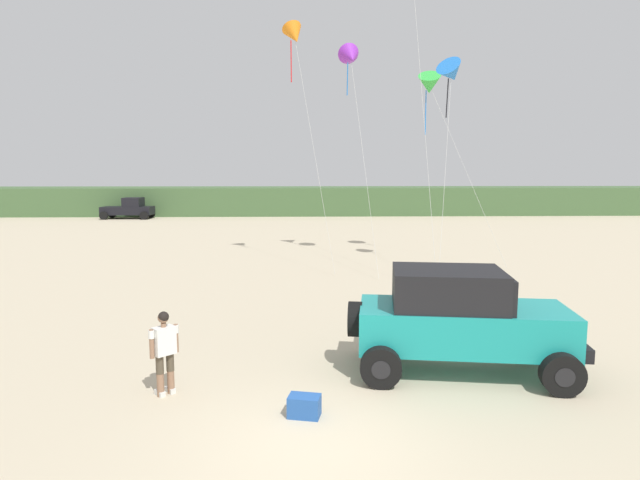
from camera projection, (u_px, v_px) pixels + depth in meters
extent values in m
plane|color=#C1B293|center=(317.00, 444.00, 8.42)|extent=(220.00, 220.00, 0.00)
cube|color=#426038|center=(334.00, 200.00, 55.67)|extent=(90.00, 8.07, 2.77)
cube|color=teal|center=(463.00, 327.00, 11.35)|extent=(4.62, 2.45, 0.90)
cube|color=teal|center=(543.00, 312.00, 11.12)|extent=(1.33, 1.83, 0.12)
cube|color=black|center=(447.00, 288.00, 11.28)|extent=(2.53, 2.07, 0.80)
cube|color=black|center=(505.00, 291.00, 11.16)|extent=(0.34, 1.67, 0.72)
cube|color=black|center=(573.00, 343.00, 11.14)|extent=(0.46, 1.81, 0.28)
cylinder|color=black|center=(355.00, 319.00, 11.60)|extent=(0.41, 0.81, 0.77)
cylinder|color=black|center=(532.00, 341.00, 12.25)|extent=(0.87, 0.42, 0.84)
cylinder|color=black|center=(532.00, 341.00, 12.25)|extent=(0.42, 0.37, 0.38)
cylinder|color=black|center=(562.00, 375.00, 10.22)|extent=(0.87, 0.42, 0.84)
cylinder|color=black|center=(562.00, 375.00, 10.22)|extent=(0.42, 0.37, 0.38)
cylinder|color=black|center=(381.00, 336.00, 12.64)|extent=(0.87, 0.42, 0.84)
cylinder|color=black|center=(381.00, 336.00, 12.64)|extent=(0.42, 0.37, 0.38)
cylinder|color=black|center=(381.00, 367.00, 10.61)|extent=(0.87, 0.42, 0.84)
cylinder|color=black|center=(381.00, 367.00, 10.61)|extent=(0.42, 0.37, 0.38)
cylinder|color=#8C664C|center=(160.00, 384.00, 10.21)|extent=(0.14, 0.14, 0.49)
cylinder|color=#4C4233|center=(160.00, 364.00, 10.16)|extent=(0.15, 0.15, 0.36)
cube|color=silver|center=(160.00, 393.00, 10.26)|extent=(0.26, 0.27, 0.10)
cylinder|color=#8C664C|center=(171.00, 381.00, 10.36)|extent=(0.14, 0.14, 0.49)
cylinder|color=#4C4233|center=(170.00, 362.00, 10.31)|extent=(0.15, 0.15, 0.36)
cube|color=silver|center=(170.00, 390.00, 10.41)|extent=(0.26, 0.27, 0.10)
cube|color=silver|center=(164.00, 341.00, 10.18)|extent=(0.47, 0.46, 0.54)
cylinder|color=#8C664C|center=(152.00, 344.00, 10.00)|extent=(0.09, 0.09, 0.56)
cylinder|color=silver|center=(151.00, 334.00, 9.98)|extent=(0.11, 0.11, 0.16)
cylinder|color=#8C664C|center=(176.00, 338.00, 10.36)|extent=(0.09, 0.09, 0.56)
cylinder|color=silver|center=(176.00, 329.00, 10.33)|extent=(0.11, 0.11, 0.16)
cylinder|color=#8C664C|center=(163.00, 325.00, 10.14)|extent=(0.10, 0.10, 0.08)
sphere|color=#8C664C|center=(163.00, 318.00, 10.12)|extent=(0.21, 0.21, 0.21)
sphere|color=black|center=(164.00, 317.00, 10.11)|extent=(0.21, 0.21, 0.21)
cube|color=#23519E|center=(304.00, 406.00, 9.37)|extent=(0.62, 0.47, 0.38)
cube|color=black|center=(128.00, 211.00, 49.45)|extent=(4.64, 1.99, 0.76)
cube|color=black|center=(133.00, 202.00, 49.35)|extent=(1.64, 1.83, 0.84)
cylinder|color=black|center=(151.00, 214.00, 50.56)|extent=(0.77, 0.28, 0.76)
cylinder|color=black|center=(144.00, 216.00, 48.48)|extent=(0.77, 0.28, 0.76)
cylinder|color=black|center=(112.00, 214.00, 50.51)|extent=(0.77, 0.28, 0.76)
cylinder|color=black|center=(104.00, 216.00, 48.43)|extent=(0.77, 0.28, 0.76)
cone|color=blue|center=(451.00, 73.00, 22.75)|extent=(1.51, 1.71, 1.60)
cylinder|color=black|center=(447.00, 98.00, 22.88)|extent=(0.05, 0.24, 1.65)
cylinder|color=silver|center=(445.00, 172.00, 21.06)|extent=(1.50, 4.48, 8.54)
cone|color=green|center=(429.00, 84.00, 26.27)|extent=(1.69, 1.82, 1.67)
cylinder|color=blue|center=(426.00, 113.00, 26.44)|extent=(0.05, 0.07, 2.18)
cylinder|color=silver|center=(466.00, 172.00, 25.04)|extent=(2.89, 3.70, 8.62)
cone|color=purple|center=(351.00, 57.00, 25.59)|extent=(1.35, 1.54, 1.43)
cylinder|color=blue|center=(347.00, 79.00, 25.72)|extent=(0.05, 0.35, 1.52)
cylinder|color=silver|center=(363.00, 158.00, 23.43)|extent=(0.71, 5.67, 9.85)
cone|color=orange|center=(294.00, 35.00, 23.64)|extent=(1.43, 1.53, 1.27)
cylinder|color=red|center=(291.00, 62.00, 23.78)|extent=(0.05, 0.38, 1.77)
cylinder|color=silver|center=(314.00, 151.00, 22.90)|extent=(1.71, 2.89, 10.39)
cylinder|color=silver|center=(424.00, 117.00, 20.31)|extent=(0.13, 5.20, 12.78)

